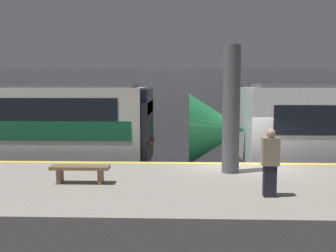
# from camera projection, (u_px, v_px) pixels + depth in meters

# --- Properties ---
(ground_plane) EXTENTS (120.00, 120.00, 0.00)m
(ground_plane) POSITION_uv_depth(u_px,v_px,m) (242.00, 197.00, 12.76)
(ground_plane) COLOR black
(platform) EXTENTS (40.00, 5.32, 1.13)m
(platform) POSITION_uv_depth(u_px,v_px,m) (258.00, 205.00, 10.06)
(platform) COLOR gray
(platform) RESTS_ON ground
(station_rear_barrier) EXTENTS (50.00, 0.15, 4.43)m
(station_rear_barrier) POSITION_uv_depth(u_px,v_px,m) (222.00, 113.00, 19.34)
(station_rear_barrier) COLOR #939399
(station_rear_barrier) RESTS_ON ground
(support_pillar_near) EXTENTS (0.49, 0.49, 3.62)m
(support_pillar_near) POSITION_uv_depth(u_px,v_px,m) (231.00, 109.00, 11.11)
(support_pillar_near) COLOR #56565B
(support_pillar_near) RESTS_ON platform
(person_waiting) EXTENTS (0.38, 0.24, 1.55)m
(person_waiting) POSITION_uv_depth(u_px,v_px,m) (270.00, 161.00, 8.79)
(person_waiting) COLOR black
(person_waiting) RESTS_ON platform
(platform_bench) EXTENTS (1.50, 0.40, 0.45)m
(platform_bench) POSITION_uv_depth(u_px,v_px,m) (80.00, 170.00, 10.03)
(platform_bench) COLOR brown
(platform_bench) RESTS_ON platform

